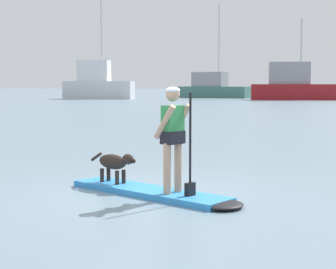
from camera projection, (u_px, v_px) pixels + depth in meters
ground_plane at (149, 195)px, 8.98m from camera, size 400.00×400.00×0.00m
paddleboard at (159, 193)px, 8.83m from camera, size 3.27×1.87×0.10m
person_paddler at (174, 132)px, 8.53m from camera, size 0.68×0.59×1.66m
dog at (115, 163)px, 9.46m from camera, size 1.04×0.50×0.53m
moored_boat_far_starboard at (98, 84)px, 67.75m from camera, size 8.82×4.16×11.95m
moored_boat_center at (213, 88)px, 73.43m from camera, size 10.09×4.91×12.29m
moored_boat_port at (294, 86)px, 63.20m from camera, size 10.39×4.57×9.19m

